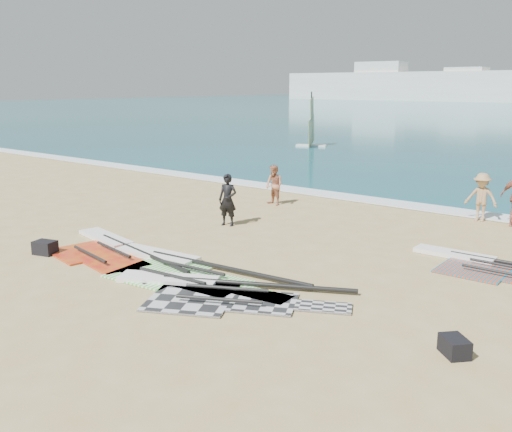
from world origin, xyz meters
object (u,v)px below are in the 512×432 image
Objects in this scene: gear_bag_near at (45,248)px; beachgoer_mid at (481,197)px; gear_bag_far at (455,346)px; rig_orange at (487,266)px; rig_green at (179,268)px; rig_red at (108,249)px; beachgoer_left at (274,185)px; person_wetsuit at (228,200)px; rig_grey at (208,290)px.

beachgoer_mid is (8.03, 11.29, 0.64)m from gear_bag_near.
gear_bag_near is at bearing -174.71° from gear_bag_far.
rig_orange is 9.34× the size of gear_bag_far.
gear_bag_near reaches higher than gear_bag_far.
gear_bag_near is (-3.82, -1.32, 0.13)m from rig_green.
rig_red is at bearing 176.02° from rig_green.
gear_bag_near is 10.89m from gear_bag_far.
beachgoer_left is (-9.86, 8.11, 0.61)m from gear_bag_far.
rig_green reaches higher than rig_orange.
rig_green is 3.50× the size of person_wetsuit.
rig_red is 4.41m from person_wetsuit.
rig_grey is 0.93× the size of rig_green.
rig_green reaches higher than rig_grey.
beachgoer_left is at bearing 91.09° from rig_grey.
beachgoer_left is at bearing 101.69° from rig_red.
gear_bag_far reaches higher than rig_green.
rig_orange is 9.30m from beachgoer_left.
rig_orange is at bearing -11.95° from person_wetsuit.
gear_bag_near reaches higher than rig_grey.
rig_red is 10.34× the size of gear_bag_far.
rig_green is 2.73m from rig_red.
beachgoer_left reaches higher than rig_red.
rig_red is at bearing -126.52° from beachgoer_mid.
rig_orange is 11.64m from gear_bag_near.
rig_green is at bearing -140.92° from rig_orange.
beachgoer_mid is (-1.77, 5.02, 0.77)m from rig_orange.
rig_grey is at bearing -175.77° from gear_bag_far.
rig_green is 7.03m from gear_bag_far.
gear_bag_near is (-1.09, -1.26, 0.13)m from rig_red.
gear_bag_far is (10.85, 1.00, -0.02)m from gear_bag_near.
beachgoer_left reaches higher than rig_orange.
rig_orange is at bearing 34.28° from rig_green.
rig_grey is at bearing -70.09° from person_wetsuit.
gear_bag_near is at bearing -166.23° from rig_green.
rig_orange is 5.38m from beachgoer_mid.
rig_red is at bearing -76.44° from beachgoer_left.
person_wetsuit reaches higher than gear_bag_far.
gear_bag_far is 10.69m from beachgoer_mid.
beachgoer_mid is at bearing 105.32° from gear_bag_far.
person_wetsuit is at bearing 72.40° from gear_bag_near.
person_wetsuit is at bearing -175.36° from rig_orange.
rig_green is 1.20× the size of rig_orange.
rig_orange is 10.05m from rig_red.
beachgoer_left is (-4.50, 8.51, 0.72)m from rig_grey.
person_wetsuit reaches higher than rig_green.
person_wetsuit is (-9.09, 4.54, 0.69)m from gear_bag_far.
rig_grey reaches higher than rig_orange.
beachgoer_left is (-0.11, 7.86, 0.72)m from rig_red.
rig_grey is 11.01m from beachgoer_mid.
rig_red is 3.24× the size of person_wetsuit.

